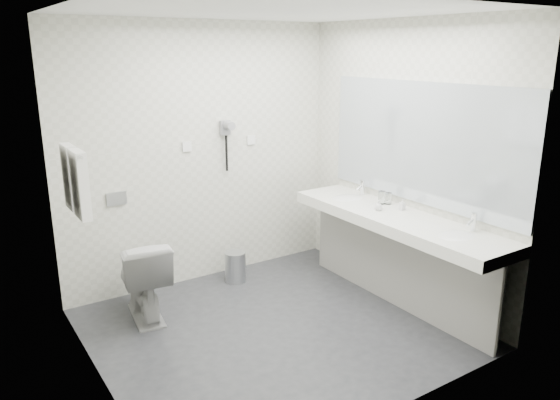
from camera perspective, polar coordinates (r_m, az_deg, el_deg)
floor at (r=4.60m, az=-0.55°, el=-13.42°), size 2.80×2.80×0.00m
ceiling at (r=4.02m, az=-0.65°, el=19.45°), size 2.80×2.80×0.00m
wall_back at (r=5.25m, az=-8.33°, el=4.71°), size 2.80×0.00×2.80m
wall_front at (r=3.16m, az=12.29°, el=-2.88°), size 2.80×0.00×2.80m
wall_left at (r=3.60m, az=-19.68°, el=-1.17°), size 0.00×2.60×2.60m
wall_right at (r=5.01m, az=13.02°, el=3.95°), size 0.00×2.60×2.60m
vanity_counter at (r=4.80m, az=12.12°, el=-2.08°), size 0.55×2.20×0.10m
vanity_panel at (r=4.96m, az=12.04°, el=-6.71°), size 0.03×2.15×0.75m
vanity_post_near at (r=4.39m, az=22.12°, el=-10.65°), size 0.06×0.06×0.75m
vanity_post_far at (r=5.70m, az=4.85°, el=-3.41°), size 0.06×0.06×0.75m
mirror at (r=4.83m, az=14.75°, el=5.82°), size 0.02×2.20×1.05m
basin_near at (r=4.38m, az=18.17°, el=-3.77°), size 0.40×0.31×0.05m
basin_far at (r=5.24m, az=7.12°, el=0.08°), size 0.40×0.31×0.05m
faucet_near at (r=4.50m, az=19.83°, el=-2.19°), size 0.04×0.04×0.15m
faucet_far at (r=5.34m, az=8.75°, el=1.32°), size 0.04×0.04×0.15m
soap_bottle_a at (r=4.91m, az=12.83°, el=-0.48°), size 0.05×0.05×0.10m
soap_bottle_b at (r=4.86m, az=10.39°, el=-0.58°), size 0.10×0.10×0.09m
glass_left at (r=5.07m, az=10.73°, el=0.26°), size 0.08×0.08×0.12m
glass_right at (r=5.07m, az=11.40°, el=0.17°), size 0.06×0.06×0.11m
toilet at (r=4.78m, az=-14.33°, el=-7.98°), size 0.50×0.75×0.72m
flush_plate at (r=5.01m, az=-16.93°, el=0.14°), size 0.18×0.02×0.12m
pedal_bin at (r=5.40m, az=-4.76°, el=-7.12°), size 0.23×0.23×0.29m
bin_lid at (r=5.34m, az=-4.79°, el=-5.61°), size 0.21×0.21×0.02m
towel_rail at (r=4.07m, az=-21.30°, el=4.90°), size 0.02×0.62×0.02m
towel_near at (r=3.98m, az=-20.41°, el=1.52°), size 0.07×0.24×0.48m
towel_far at (r=4.25m, az=-21.30°, el=2.28°), size 0.07×0.24×0.48m
dryer_cradle at (r=5.29m, az=-5.83°, el=7.63°), size 0.10×0.04×0.14m
dryer_barrel at (r=5.22m, az=-5.48°, el=7.87°), size 0.08×0.14×0.08m
dryer_cord at (r=5.32m, az=-5.68°, el=4.94°), size 0.02×0.02×0.35m
switch_plate_a at (r=5.16m, az=-9.83°, el=5.59°), size 0.09×0.02×0.09m
switch_plate_b at (r=5.47m, az=-3.08°, el=6.37°), size 0.09×0.02×0.09m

